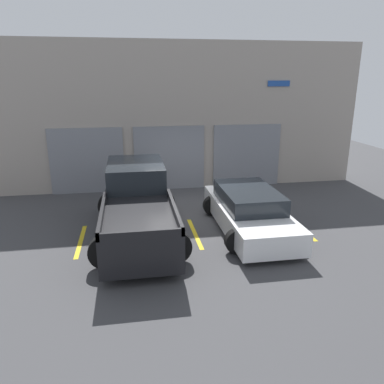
# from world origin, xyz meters

# --- Properties ---
(ground_plane) EXTENTS (28.00, 28.00, 0.00)m
(ground_plane) POSITION_xyz_m (0.00, 0.00, 0.00)
(ground_plane) COLOR #3D3D3F
(shophouse_building) EXTENTS (15.11, 0.68, 5.66)m
(shophouse_building) POSITION_xyz_m (-0.01, 3.29, 2.78)
(shophouse_building) COLOR #9E9389
(shophouse_building) RESTS_ON ground
(pickup_truck) EXTENTS (2.44, 5.38, 1.83)m
(pickup_truck) POSITION_xyz_m (-1.60, -1.36, 0.85)
(pickup_truck) COLOR black
(pickup_truck) RESTS_ON ground
(sedan_white) EXTENTS (2.15, 4.52, 1.23)m
(sedan_white) POSITION_xyz_m (1.60, -1.66, 0.58)
(sedan_white) COLOR white
(sedan_white) RESTS_ON ground
(parking_stripe_far_left) EXTENTS (0.12, 2.20, 0.01)m
(parking_stripe_far_left) POSITION_xyz_m (-3.19, -1.69, 0.00)
(parking_stripe_far_left) COLOR gold
(parking_stripe_far_left) RESTS_ON ground
(parking_stripe_left) EXTENTS (0.12, 2.20, 0.01)m
(parking_stripe_left) POSITION_xyz_m (0.00, -1.69, 0.00)
(parking_stripe_left) COLOR gold
(parking_stripe_left) RESTS_ON ground
(parking_stripe_centre) EXTENTS (0.12, 2.20, 0.01)m
(parking_stripe_centre) POSITION_xyz_m (3.19, -1.69, 0.00)
(parking_stripe_centre) COLOR gold
(parking_stripe_centre) RESTS_ON ground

